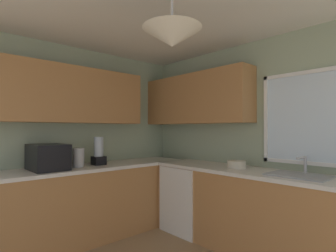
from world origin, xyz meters
The scene contains 9 objects.
room_shell centered at (-0.84, 0.54, 1.79)m, with size 4.21×3.50×2.52m.
counter_run_left centered at (-1.73, 0.00, 0.46)m, with size 0.65×3.11×0.91m.
counter_run_back centered at (0.21, 1.38, 0.46)m, with size 3.30×0.65×0.91m.
dishwasher centered at (-1.07, 1.35, 0.43)m, with size 0.60×0.60×0.86m, color white.
microwave centered at (-1.73, -0.31, 1.05)m, with size 0.48×0.36×0.29m, color black.
kettle centered at (-1.71, 0.04, 1.02)m, with size 0.14×0.14×0.23m, color #B7B7BC.
sink_assembly centered at (0.35, 1.39, 0.92)m, with size 0.56×0.40×0.19m.
bowl centered at (-0.36, 1.38, 0.95)m, with size 0.21×0.21×0.09m, color beige.
blender_appliance centered at (-1.73, 0.32, 1.07)m, with size 0.15×0.15×0.36m.
Camera 1 is at (1.42, -1.34, 1.37)m, focal length 28.59 mm.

